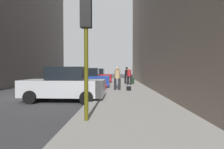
{
  "coord_description": "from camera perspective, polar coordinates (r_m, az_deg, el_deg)",
  "views": [
    {
      "loc": [
        5.41,
        -10.23,
        1.63
      ],
      "look_at": [
        4.84,
        7.79,
        1.15
      ],
      "focal_mm": 28.0,
      "sensor_mm": 36.0,
      "label": 1
    }
  ],
  "objects": [
    {
      "name": "fire_hydrant",
      "position": [
        12.93,
        -2.46,
        -3.51
      ],
      "size": [
        0.42,
        0.22,
        0.7
      ],
      "color": "red",
      "rests_on": "sidewalk"
    },
    {
      "name": "parked_blue_sedan",
      "position": [
        15.41,
        -8.53,
        -1.41
      ],
      "size": [
        4.23,
        2.12,
        1.79
      ],
      "color": "navy",
      "rests_on": "ground_plane"
    },
    {
      "name": "ground_plane",
      "position": [
        11.69,
        -25.98,
        -6.66
      ],
      "size": [
        120.0,
        120.0,
        0.0
      ],
      "primitive_type": "plane",
      "color": "#38383A"
    },
    {
      "name": "pedestrian_in_red_jacket",
      "position": [
        17.48,
        5.6,
        -0.22
      ],
      "size": [
        0.51,
        0.43,
        1.71
      ],
      "color": "black",
      "rests_on": "sidewalk"
    },
    {
      "name": "traffic_light",
      "position": [
        5.26,
        -8.45,
        13.88
      ],
      "size": [
        0.32,
        0.32,
        3.6
      ],
      "color": "#514C0F",
      "rests_on": "sidewalk"
    },
    {
      "name": "sidewalk",
      "position": [
        10.36,
        5.09,
        -7.12
      ],
      "size": [
        4.0,
        40.0,
        0.15
      ],
      "primitive_type": "cube",
      "color": "gray",
      "rests_on": "ground_plane"
    },
    {
      "name": "parked_red_hatchback",
      "position": [
        21.07,
        -5.73,
        -0.62
      ],
      "size": [
        4.24,
        2.13,
        1.79
      ],
      "color": "#B2191E",
      "rests_on": "ground_plane"
    },
    {
      "name": "pedestrian_with_fedora",
      "position": [
        19.09,
        4.83,
        0.02
      ],
      "size": [
        0.5,
        0.41,
        1.78
      ],
      "color": "black",
      "rests_on": "sidewalk"
    },
    {
      "name": "duffel_bag",
      "position": [
        12.71,
        5.48,
        -4.55
      ],
      "size": [
        0.32,
        0.44,
        0.28
      ],
      "color": "black",
      "rests_on": "sidewalk"
    },
    {
      "name": "parked_silver_sedan",
      "position": [
        9.53,
        -15.09,
        -3.24
      ],
      "size": [
        4.23,
        2.12,
        1.79
      ],
      "color": "#B7BABF",
      "rests_on": "ground_plane"
    },
    {
      "name": "rolling_suitcase",
      "position": [
        18.55,
        6.68,
        -2.02
      ],
      "size": [
        0.36,
        0.56,
        1.04
      ],
      "color": "black",
      "rests_on": "sidewalk"
    },
    {
      "name": "pedestrian_in_jeans",
      "position": [
        14.96,
        1.89,
        -0.5
      ],
      "size": [
        0.51,
        0.41,
        1.71
      ],
      "color": "#728CB2",
      "rests_on": "sidewalk"
    },
    {
      "name": "pedestrian_in_tan_coat",
      "position": [
        12.88,
        1.72,
        -0.83
      ],
      "size": [
        0.53,
        0.48,
        1.71
      ],
      "color": "black",
      "rests_on": "sidewalk"
    }
  ]
}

